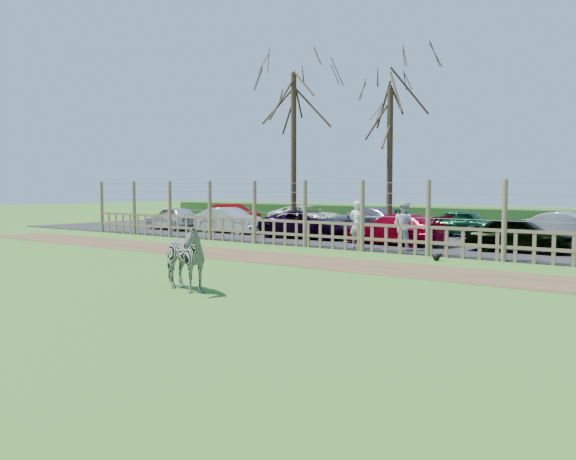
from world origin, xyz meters
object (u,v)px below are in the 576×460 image
Objects in this scene: car_4 at (520,235)px; car_11 at (570,227)px; car_9 at (364,219)px; visitor_b at (404,226)px; car_2 at (308,224)px; car_3 at (395,229)px; visitor_a at (357,225)px; tree_left at (294,114)px; car_0 at (173,218)px; crow at (437,257)px; car_10 at (467,223)px; car_1 at (230,220)px; tree_mid at (390,126)px; car_7 at (232,214)px; car_8 at (306,217)px; zebra at (181,258)px.

car_4 is 5.20m from car_11.
car_11 is at bearing 90.24° from car_9.
visitor_b is 3.90m from car_4.
car_3 is at bearing -97.86° from car_2.
visitor_a reaches higher than car_11.
tree_left is 2.24× the size of car_0.
visitor_a reaches higher than car_2.
car_2 is 9.12m from car_4.
car_3 is (-3.49, 3.70, 0.52)m from crow.
car_1 is at bearing 111.08° from car_10.
car_11 is at bearing -107.55° from visitor_b.
tree_mid is 12.83m from car_7.
car_1 is at bearing -156.23° from tree_left.
visitor_a reaches higher than car_7.
car_3 is at bearing 84.72° from car_4.
car_8 is 1.23× the size of car_10.
car_2 is at bearing 97.85° from car_0.
car_3 is 10.14m from car_8.
car_1 and car_10 have the same top height.
car_8 is at bearing 147.67° from car_0.
crow is 12.04m from car_9.
car_9 and car_11 have the same top height.
tree_mid is at bearing -110.39° from car_8.
visitor_b is at bearing -102.66° from car_1.
car_7 is 5.22m from car_8.
car_11 is at bearing -71.58° from car_1.
visitor_b is (7.68, -3.65, -4.71)m from tree_left.
tree_mid is 1.87× the size of car_7.
car_3 is 1.14× the size of car_7.
car_3 is at bearing 139.26° from car_11.
car_7 reaches higher than crow.
tree_mid is at bearing -49.65° from car_2.
tree_left is 2.16× the size of car_11.
car_11 is (4.37, -0.15, 0.00)m from car_10.
zebra reaches higher than car_4.
car_1 is (-7.39, -2.27, -4.23)m from tree_mid.
zebra is at bearing 56.32° from car_0.
car_0 is at bearing 94.19° from car_1.
tree_mid is at bearing -142.98° from car_3.
visitor_a is 1.73m from visitor_b.
car_0 is at bearing 83.25° from car_4.
visitor_a is (5.98, -3.99, -4.71)m from tree_left.
car_1 and car_2 have the same top height.
car_10 is (9.10, -0.25, 0.00)m from car_8.
visitor_b reaches higher than zebra.
car_4 and car_8 have the same top height.
visitor_a is (-1.82, 10.21, 0.17)m from zebra.
car_8 is (0.78, 5.14, 0.00)m from car_1.
car_11 is at bearing -133.35° from visitor_a.
zebra is 8.95m from crow.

